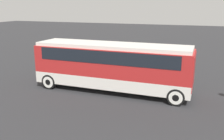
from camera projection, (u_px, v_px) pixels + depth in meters
ground_plane at (112, 90)px, 16.76m from camera, size 120.00×120.00×0.00m
tour_bus at (113, 63)px, 16.25m from camera, size 10.24×2.64×3.16m
parked_car_near at (77, 58)px, 23.39m from camera, size 4.07×1.90×1.49m
parked_car_mid at (132, 63)px, 21.84m from camera, size 4.21×1.83×1.24m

